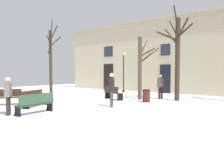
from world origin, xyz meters
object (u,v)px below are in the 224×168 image
object	(u,v)px
person_by_shop_door	(8,94)
person_strolling	(112,88)
streetlamp	(124,67)
bench_near_lamp	(113,93)
tree_left_of_center	(141,66)
bench_far_corner	(35,103)
litter_bin	(146,96)
person_near_bench	(161,85)
bench_near_center_tree	(34,98)
bench_facing_shops	(4,97)
tree_center	(51,60)
tree_near_facade	(177,54)

from	to	relation	value
person_by_shop_door	person_strolling	size ratio (longest dim) A/B	0.90
streetlamp	bench_near_lamp	bearing A→B (deg)	-61.99
tree_left_of_center	bench_far_corner	bearing A→B (deg)	-96.28
litter_bin	bench_near_lamp	distance (m)	2.55
litter_bin	person_near_bench	distance (m)	2.18
tree_left_of_center	bench_near_center_tree	size ratio (longest dim) A/B	2.34
bench_near_lamp	bench_facing_shops	distance (m)	6.83
bench_near_center_tree	person_near_bench	distance (m)	8.51
litter_bin	bench_near_lamp	size ratio (longest dim) A/B	0.43
tree_center	bench_near_center_tree	world-z (taller)	tree_center
bench_far_corner	person_by_shop_door	world-z (taller)	person_by_shop_door
streetlamp	litter_bin	xyz separation A→B (m)	(5.17, -4.74, -1.99)
litter_bin	bench_near_center_tree	bearing A→B (deg)	-124.54
litter_bin	bench_near_lamp	world-z (taller)	bench_near_lamp
person_near_bench	litter_bin	bearing A→B (deg)	41.45
tree_near_facade	tree_left_of_center	bearing A→B (deg)	-157.37
person_near_bench	bench_far_corner	bearing A→B (deg)	28.03
bench_near_center_tree	person_strolling	size ratio (longest dim) A/B	1.00
tree_center	person_strolling	bearing A→B (deg)	-15.46
streetlamp	bench_far_corner	bearing A→B (deg)	-73.95
tree_near_facade	person_near_bench	xyz separation A→B (m)	(-1.26, 0.16, -2.11)
litter_bin	person_by_shop_door	distance (m)	8.05
bench_far_corner	tree_center	bearing A→B (deg)	-133.03
tree_left_of_center	person_by_shop_door	distance (m)	8.87
tree_near_facade	person_by_shop_door	bearing A→B (deg)	-111.12
bench_far_corner	bench_near_center_tree	bearing A→B (deg)	-123.69
bench_far_corner	person_near_bench	world-z (taller)	person_near_bench
tree_near_facade	bench_near_lamp	distance (m)	5.03
tree_near_facade	tree_left_of_center	distance (m)	2.54
tree_left_of_center	litter_bin	bearing A→B (deg)	-44.36
litter_bin	person_strolling	bearing A→B (deg)	-98.32
person_strolling	litter_bin	bearing A→B (deg)	-33.22
streetlamp	person_by_shop_door	bearing A→B (deg)	-77.82
tree_near_facade	person_strolling	distance (m)	5.55
litter_bin	person_by_shop_door	world-z (taller)	person_by_shop_door
bench_near_lamp	person_near_bench	size ratio (longest dim) A/B	1.07
streetlamp	bench_near_lamp	xyz separation A→B (m)	(2.63, -4.94, -1.92)
litter_bin	person_by_shop_door	xyz separation A→B (m)	(-2.50, -7.63, 0.52)
tree_near_facade	tree_left_of_center	xyz separation A→B (m)	(-2.23, -0.93, -0.78)
bench_near_center_tree	bench_facing_shops	size ratio (longest dim) A/B	1.04
tree_center	bench_near_center_tree	size ratio (longest dim) A/B	3.30
tree_center	bench_far_corner	distance (m)	9.67
bench_near_lamp	bench_near_center_tree	bearing A→B (deg)	96.98
bench_near_center_tree	person_strolling	world-z (taller)	person_strolling
bench_near_lamp	person_near_bench	bearing A→B (deg)	-116.80
bench_near_center_tree	person_by_shop_door	distance (m)	2.52
tree_left_of_center	bench_facing_shops	bearing A→B (deg)	-122.60
tree_near_facade	person_strolling	xyz separation A→B (m)	(-1.63, -4.90, -2.04)
tree_near_facade	litter_bin	xyz separation A→B (m)	(-1.20, -1.94, -2.68)
tree_near_facade	person_strolling	size ratio (longest dim) A/B	3.29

